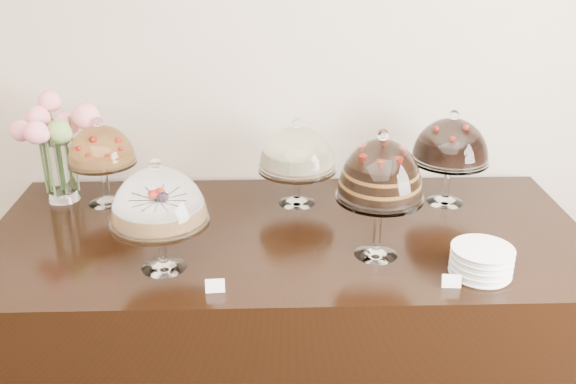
{
  "coord_description": "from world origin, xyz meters",
  "views": [
    {
      "loc": [
        0.21,
        0.34,
        1.99
      ],
      "look_at": [
        0.27,
        2.4,
        1.08
      ],
      "focal_mm": 40.0,
      "sensor_mm": 36.0,
      "label": 1
    }
  ],
  "objects_px": {
    "display_counter": "(288,332)",
    "cake_stand_dark_choco": "(451,144)",
    "cake_stand_sugar_sponge": "(158,202)",
    "cake_stand_choco_layer": "(381,174)",
    "cake_stand_cheesecake": "(297,152)",
    "plate_stack": "(481,261)",
    "flower_vase": "(57,140)",
    "cake_stand_fruit_tart": "(101,149)"
  },
  "relations": [
    {
      "from": "display_counter",
      "to": "cake_stand_dark_choco",
      "type": "distance_m",
      "value": 0.98
    },
    {
      "from": "cake_stand_sugar_sponge",
      "to": "cake_stand_choco_layer",
      "type": "xyz_separation_m",
      "value": [
        0.72,
        0.07,
        0.06
      ]
    },
    {
      "from": "cake_stand_choco_layer",
      "to": "cake_stand_dark_choco",
      "type": "distance_m",
      "value": 0.55
    },
    {
      "from": "cake_stand_sugar_sponge",
      "to": "cake_stand_cheesecake",
      "type": "xyz_separation_m",
      "value": [
        0.46,
        0.5,
        -0.02
      ]
    },
    {
      "from": "plate_stack",
      "to": "flower_vase",
      "type": "bearing_deg",
      "value": 157.39
    },
    {
      "from": "cake_stand_choco_layer",
      "to": "cake_stand_cheesecake",
      "type": "distance_m",
      "value": 0.51
    },
    {
      "from": "cake_stand_sugar_sponge",
      "to": "cake_stand_cheesecake",
      "type": "distance_m",
      "value": 0.68
    },
    {
      "from": "cake_stand_choco_layer",
      "to": "plate_stack",
      "type": "relative_size",
      "value": 2.32
    },
    {
      "from": "cake_stand_dark_choco",
      "to": "flower_vase",
      "type": "bearing_deg",
      "value": 177.63
    },
    {
      "from": "cake_stand_dark_choco",
      "to": "cake_stand_fruit_tart",
      "type": "bearing_deg",
      "value": 178.58
    },
    {
      "from": "cake_stand_sugar_sponge",
      "to": "plate_stack",
      "type": "relative_size",
      "value": 1.98
    },
    {
      "from": "cake_stand_sugar_sponge",
      "to": "plate_stack",
      "type": "bearing_deg",
      "value": -4.21
    },
    {
      "from": "cake_stand_fruit_tart",
      "to": "cake_stand_dark_choco",
      "type": "bearing_deg",
      "value": -1.42
    },
    {
      "from": "cake_stand_dark_choco",
      "to": "plate_stack",
      "type": "distance_m",
      "value": 0.6
    },
    {
      "from": "cake_stand_choco_layer",
      "to": "cake_stand_cheesecake",
      "type": "xyz_separation_m",
      "value": [
        -0.25,
        0.44,
        -0.08
      ]
    },
    {
      "from": "cake_stand_fruit_tart",
      "to": "cake_stand_sugar_sponge",
      "type": "bearing_deg",
      "value": -59.85
    },
    {
      "from": "cake_stand_sugar_sponge",
      "to": "flower_vase",
      "type": "xyz_separation_m",
      "value": [
        -0.48,
        0.56,
        0.02
      ]
    },
    {
      "from": "display_counter",
      "to": "cake_stand_fruit_tart",
      "type": "bearing_deg",
      "value": 159.07
    },
    {
      "from": "display_counter",
      "to": "cake_stand_cheesecake",
      "type": "xyz_separation_m",
      "value": [
        0.05,
        0.25,
        0.67
      ]
    },
    {
      "from": "cake_stand_fruit_tart",
      "to": "flower_vase",
      "type": "bearing_deg",
      "value": 170.31
    },
    {
      "from": "cake_stand_cheesecake",
      "to": "cake_stand_dark_choco",
      "type": "xyz_separation_m",
      "value": [
        0.6,
        -0.01,
        0.03
      ]
    },
    {
      "from": "cake_stand_cheesecake",
      "to": "display_counter",
      "type": "bearing_deg",
      "value": -100.09
    },
    {
      "from": "cake_stand_sugar_sponge",
      "to": "cake_stand_fruit_tart",
      "type": "xyz_separation_m",
      "value": [
        -0.31,
        0.53,
        -0.01
      ]
    },
    {
      "from": "cake_stand_cheesecake",
      "to": "cake_stand_sugar_sponge",
      "type": "bearing_deg",
      "value": -132.72
    },
    {
      "from": "cake_stand_choco_layer",
      "to": "flower_vase",
      "type": "bearing_deg",
      "value": 157.76
    },
    {
      "from": "cake_stand_dark_choco",
      "to": "cake_stand_fruit_tart",
      "type": "relative_size",
      "value": 1.07
    },
    {
      "from": "cake_stand_dark_choco",
      "to": "flower_vase",
      "type": "relative_size",
      "value": 0.88
    },
    {
      "from": "flower_vase",
      "to": "plate_stack",
      "type": "xyz_separation_m",
      "value": [
        1.52,
        -0.63,
        -0.21
      ]
    },
    {
      "from": "cake_stand_choco_layer",
      "to": "cake_stand_dark_choco",
      "type": "relative_size",
      "value": 1.17
    },
    {
      "from": "cake_stand_dark_choco",
      "to": "flower_vase",
      "type": "height_order",
      "value": "flower_vase"
    },
    {
      "from": "flower_vase",
      "to": "cake_stand_dark_choco",
      "type": "bearing_deg",
      "value": -2.37
    },
    {
      "from": "display_counter",
      "to": "plate_stack",
      "type": "bearing_deg",
      "value": -27.77
    },
    {
      "from": "cake_stand_choco_layer",
      "to": "flower_vase",
      "type": "xyz_separation_m",
      "value": [
        -1.2,
        0.49,
        -0.04
      ]
    },
    {
      "from": "plate_stack",
      "to": "cake_stand_cheesecake",
      "type": "bearing_deg",
      "value": 134.71
    },
    {
      "from": "cake_stand_sugar_sponge",
      "to": "cake_stand_cheesecake",
      "type": "bearing_deg",
      "value": 47.28
    },
    {
      "from": "plate_stack",
      "to": "display_counter",
      "type": "bearing_deg",
      "value": 152.23
    },
    {
      "from": "cake_stand_cheesecake",
      "to": "flower_vase",
      "type": "height_order",
      "value": "flower_vase"
    },
    {
      "from": "cake_stand_choco_layer",
      "to": "cake_stand_fruit_tart",
      "type": "distance_m",
      "value": 1.12
    },
    {
      "from": "display_counter",
      "to": "cake_stand_dark_choco",
      "type": "height_order",
      "value": "cake_stand_dark_choco"
    },
    {
      "from": "cake_stand_choco_layer",
      "to": "flower_vase",
      "type": "distance_m",
      "value": 1.3
    },
    {
      "from": "cake_stand_dark_choco",
      "to": "cake_stand_fruit_tart",
      "type": "distance_m",
      "value": 1.37
    },
    {
      "from": "cake_stand_choco_layer",
      "to": "flower_vase",
      "type": "relative_size",
      "value": 1.03
    }
  ]
}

